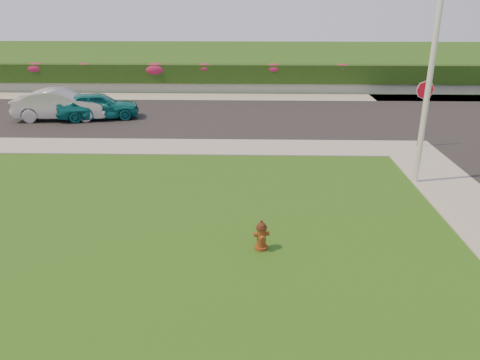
{
  "coord_description": "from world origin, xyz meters",
  "views": [
    {
      "loc": [
        1.04,
        -8.18,
        5.25
      ],
      "look_at": [
        0.73,
        3.17,
        0.9
      ],
      "focal_mm": 35.0,
      "sensor_mm": 36.0,
      "label": 1
    }
  ],
  "objects_px": {
    "sedan_teal": "(98,106)",
    "sedan_silver": "(61,105)",
    "utility_pole": "(427,96)",
    "fire_hydrant": "(261,236)",
    "stop_sign": "(424,98)"
  },
  "relations": [
    {
      "from": "sedan_teal",
      "to": "sedan_silver",
      "type": "xyz_separation_m",
      "value": [
        -1.68,
        -0.14,
        0.07
      ]
    },
    {
      "from": "utility_pole",
      "to": "sedan_teal",
      "type": "bearing_deg",
      "value": 147.29
    },
    {
      "from": "utility_pole",
      "to": "sedan_silver",
      "type": "bearing_deg",
      "value": 150.96
    },
    {
      "from": "fire_hydrant",
      "to": "utility_pole",
      "type": "distance_m",
      "value": 6.88
    },
    {
      "from": "sedan_silver",
      "to": "stop_sign",
      "type": "relative_size",
      "value": 1.67
    },
    {
      "from": "fire_hydrant",
      "to": "stop_sign",
      "type": "bearing_deg",
      "value": 40.11
    },
    {
      "from": "sedan_teal",
      "to": "utility_pole",
      "type": "height_order",
      "value": "utility_pole"
    },
    {
      "from": "fire_hydrant",
      "to": "utility_pole",
      "type": "bearing_deg",
      "value": 28.91
    },
    {
      "from": "sedan_teal",
      "to": "utility_pole",
      "type": "xyz_separation_m",
      "value": [
        12.31,
        -7.9,
        2.02
      ]
    },
    {
      "from": "sedan_teal",
      "to": "sedan_silver",
      "type": "distance_m",
      "value": 1.69
    },
    {
      "from": "fire_hydrant",
      "to": "sedan_teal",
      "type": "xyz_separation_m",
      "value": [
        -7.48,
        12.19,
        0.34
      ]
    },
    {
      "from": "sedan_silver",
      "to": "utility_pole",
      "type": "height_order",
      "value": "utility_pole"
    },
    {
      "from": "utility_pole",
      "to": "stop_sign",
      "type": "xyz_separation_m",
      "value": [
        1.3,
        3.78,
        -0.81
      ]
    },
    {
      "from": "sedan_teal",
      "to": "sedan_silver",
      "type": "relative_size",
      "value": 0.88
    },
    {
      "from": "sedan_silver",
      "to": "utility_pole",
      "type": "xyz_separation_m",
      "value": [
        13.99,
        -7.76,
        1.96
      ]
    }
  ]
}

